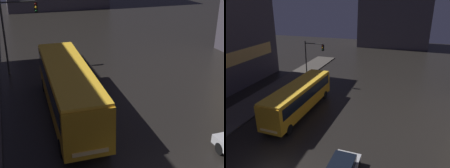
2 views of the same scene
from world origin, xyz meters
TOP-DOWN VIEW (x-y plane):
  - bus_near at (-2.74, 9.56)m, footprint 2.91×11.53m
  - traffic_light_main at (-5.22, 18.51)m, footprint 2.99×0.35m

SIDE VIEW (x-z plane):
  - bus_near at x=-2.74m, z-range 0.39..3.71m
  - traffic_light_main at x=-5.22m, z-range 1.09..7.47m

